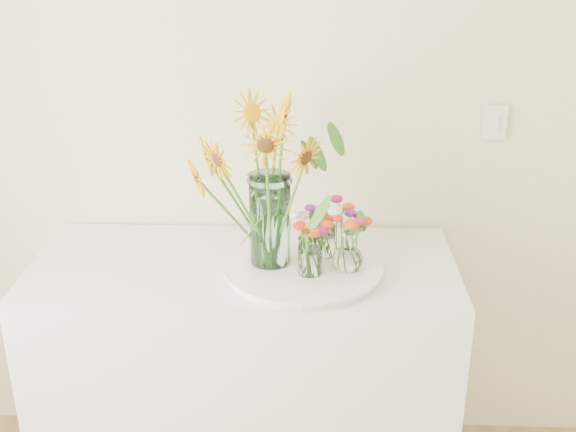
# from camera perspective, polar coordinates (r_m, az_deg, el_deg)

# --- Properties ---
(counter) EXTENTS (1.40, 0.60, 0.90)m
(counter) POSITION_cam_1_polar(r_m,az_deg,el_deg) (2.62, -3.31, -12.53)
(counter) COLOR white
(counter) RESTS_ON ground_plane
(tray) EXTENTS (0.49, 0.49, 0.02)m
(tray) POSITION_cam_1_polar(r_m,az_deg,el_deg) (2.31, 1.18, -4.21)
(tray) COLOR white
(tray) RESTS_ON counter
(mason_jar) EXTENTS (0.16, 0.16, 0.30)m
(mason_jar) POSITION_cam_1_polar(r_m,az_deg,el_deg) (2.26, -1.44, -0.32)
(mason_jar) COLOR #A8E2D5
(mason_jar) RESTS_ON tray
(sunflower_bouquet) EXTENTS (0.96, 0.96, 0.55)m
(sunflower_bouquet) POSITION_cam_1_polar(r_m,az_deg,el_deg) (2.22, -1.47, 2.58)
(sunflower_bouquet) COLOR #EAA104
(sunflower_bouquet) RESTS_ON tray
(small_vase_a) EXTENTS (0.08, 0.08, 0.13)m
(small_vase_a) POSITION_cam_1_polar(r_m,az_deg,el_deg) (2.22, 1.77, -3.19)
(small_vase_a) COLOR white
(small_vase_a) RESTS_ON tray
(wildflower_posy_a) EXTENTS (0.17, 0.17, 0.22)m
(wildflower_posy_a) POSITION_cam_1_polar(r_m,az_deg,el_deg) (2.20, 1.79, -2.14)
(wildflower_posy_a) COLOR red
(wildflower_posy_a) RESTS_ON tray
(small_vase_b) EXTENTS (0.12, 0.12, 0.14)m
(small_vase_b) POSITION_cam_1_polar(r_m,az_deg,el_deg) (2.25, 4.79, -2.78)
(small_vase_b) COLOR white
(small_vase_b) RESTS_ON tray
(wildflower_posy_b) EXTENTS (0.19, 0.19, 0.23)m
(wildflower_posy_b) POSITION_cam_1_polar(r_m,az_deg,el_deg) (2.23, 4.83, -1.74)
(wildflower_posy_b) COLOR red
(wildflower_posy_b) RESTS_ON tray
(small_vase_c) EXTENTS (0.08, 0.08, 0.11)m
(small_vase_c) POSITION_cam_1_polar(r_m,az_deg,el_deg) (2.35, 2.96, -1.94)
(small_vase_c) COLOR white
(small_vase_c) RESTS_ON tray
(wildflower_posy_c) EXTENTS (0.20, 0.20, 0.20)m
(wildflower_posy_c) POSITION_cam_1_polar(r_m,az_deg,el_deg) (2.33, 2.98, -0.93)
(wildflower_posy_c) COLOR red
(wildflower_posy_c) RESTS_ON tray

